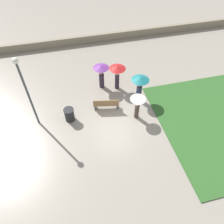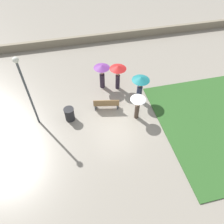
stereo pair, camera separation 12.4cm
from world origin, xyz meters
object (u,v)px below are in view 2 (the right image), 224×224
at_px(lamp_post, 25,85).
at_px(crowd_person_white, 138,103).
at_px(trash_bin, 70,114).
at_px(crowd_person_red, 118,71).
at_px(park_bench, 106,104).
at_px(crowd_person_purple, 102,72).
at_px(crowd_person_teal, 140,84).

relative_size(lamp_post, crowd_person_white, 2.65).
height_order(trash_bin, crowd_person_red, crowd_person_red).
distance_m(park_bench, crowd_person_red, 2.49).
bearing_deg(lamp_post, crowd_person_purple, -152.15).
height_order(park_bench, crowd_person_teal, crowd_person_teal).
bearing_deg(trash_bin, crowd_person_white, 169.10).
relative_size(lamp_post, trash_bin, 5.24).
height_order(trash_bin, crowd_person_purple, crowd_person_purple).
bearing_deg(park_bench, crowd_person_teal, -160.61).
bearing_deg(crowd_person_red, lamp_post, -107.15).
height_order(park_bench, crowd_person_purple, crowd_person_purple).
bearing_deg(crowd_person_red, trash_bin, -95.62).
bearing_deg(lamp_post, crowd_person_white, 170.67).
relative_size(park_bench, lamp_post, 0.36).
height_order(trash_bin, crowd_person_white, crowd_person_white).
distance_m(trash_bin, crowd_person_purple, 3.84).
distance_m(lamp_post, trash_bin, 3.26).
bearing_deg(crowd_person_red, crowd_person_teal, -1.41).
distance_m(park_bench, crowd_person_purple, 2.45).
height_order(park_bench, crowd_person_white, crowd_person_white).
bearing_deg(crowd_person_teal, park_bench, 119.09).
bearing_deg(trash_bin, crowd_person_purple, -134.98).
height_order(park_bench, crowd_person_red, crowd_person_red).
height_order(crowd_person_teal, crowd_person_white, crowd_person_teal).
distance_m(lamp_post, crowd_person_teal, 6.98).
height_order(crowd_person_red, crowd_person_white, crowd_person_red).
xyz_separation_m(crowd_person_teal, crowd_person_white, (0.63, 1.50, -0.11)).
bearing_deg(crowd_person_red, crowd_person_white, -28.10).
xyz_separation_m(park_bench, crowd_person_white, (-1.72, 1.16, 0.87)).
bearing_deg(crowd_person_white, crowd_person_teal, 78.56).
distance_m(crowd_person_red, crowd_person_white, 3.10).
distance_m(crowd_person_purple, crowd_person_teal, 2.91).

